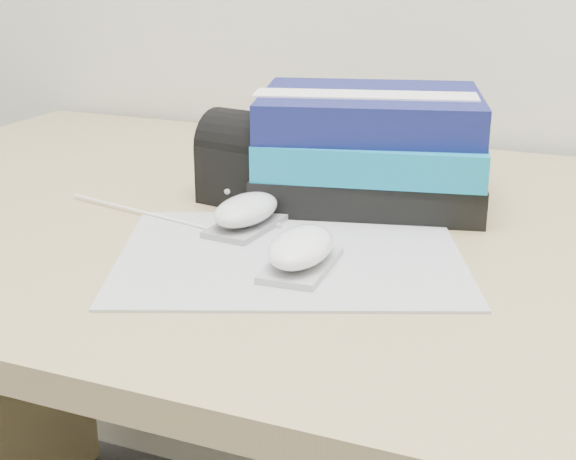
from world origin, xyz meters
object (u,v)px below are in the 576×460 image
at_px(mouse_front, 301,250).
at_px(pouch, 256,160).
at_px(book_stack, 371,147).
at_px(mouse_rear, 246,212).
at_px(desk, 437,396).

distance_m(mouse_front, pouch, 0.22).
bearing_deg(book_stack, mouse_rear, -118.32).
bearing_deg(book_stack, desk, -15.65).
bearing_deg(mouse_rear, mouse_front, -40.87).
bearing_deg(mouse_rear, book_stack, 61.68).
relative_size(desk, pouch, 12.13).
xyz_separation_m(mouse_rear, mouse_front, (0.10, -0.08, 0.00)).
bearing_deg(pouch, book_stack, 28.64).
bearing_deg(mouse_rear, desk, 34.95).
distance_m(desk, book_stack, 0.32).
xyz_separation_m(mouse_rear, pouch, (-0.03, 0.10, 0.03)).
bearing_deg(mouse_front, pouch, 125.38).
height_order(desk, mouse_front, mouse_front).
bearing_deg(pouch, desk, 9.27).
height_order(mouse_rear, mouse_front, same).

